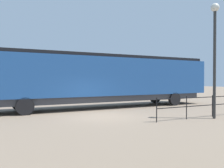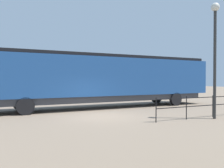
# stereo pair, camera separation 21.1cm
# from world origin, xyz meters

# --- Properties ---
(ground_plane) EXTENTS (120.00, 120.00, 0.00)m
(ground_plane) POSITION_xyz_m (0.00, 0.00, 0.00)
(ground_plane) COLOR #84705B
(locomotive) EXTENTS (2.89, 18.79, 4.07)m
(locomotive) POSITION_xyz_m (-3.94, 2.52, 2.30)
(locomotive) COLOR navy
(locomotive) RESTS_ON ground_plane
(lamp_post) EXTENTS (0.46, 0.46, 6.43)m
(lamp_post) POSITION_xyz_m (3.65, 5.21, 4.27)
(lamp_post) COLOR #2D2D2D
(lamp_post) RESTS_ON ground_plane
(platform_fence) EXTENTS (0.05, 10.35, 1.27)m
(platform_fence) POSITION_xyz_m (3.12, 6.74, 0.82)
(platform_fence) COLOR black
(platform_fence) RESTS_ON ground_plane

